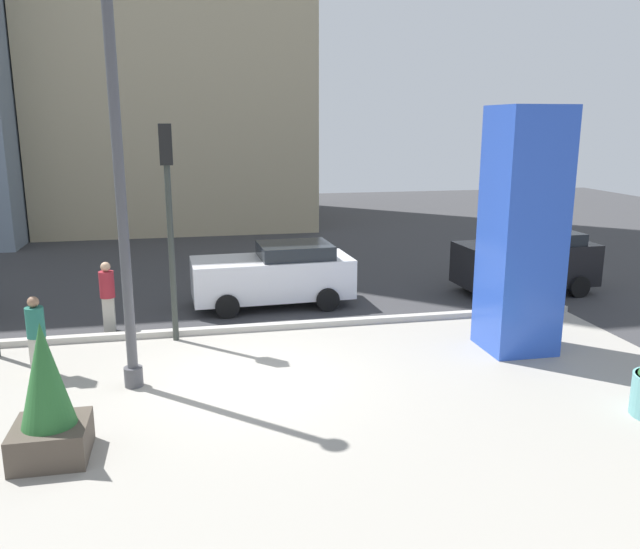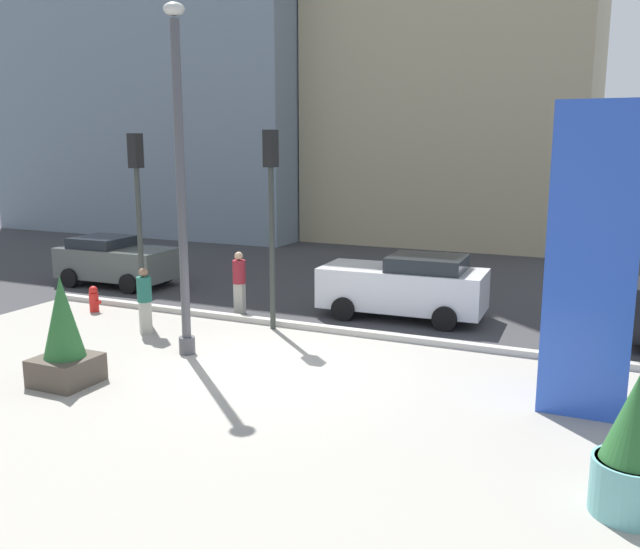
{
  "view_description": "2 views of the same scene",
  "coord_description": "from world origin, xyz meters",
  "px_view_note": "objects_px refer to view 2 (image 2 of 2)",
  "views": [
    {
      "loc": [
        -1.02,
        -12.09,
        5.04
      ],
      "look_at": [
        1.55,
        0.31,
        2.04
      ],
      "focal_mm": 36.09,
      "sensor_mm": 36.0,
      "label": 1
    },
    {
      "loc": [
        6.64,
        -11.97,
        4.71
      ],
      "look_at": [
        1.2,
        -0.06,
        2.15
      ],
      "focal_mm": 37.96,
      "sensor_mm": 36.0,
      "label": 2
    }
  ],
  "objects_px": {
    "pedestrian_by_curb": "(239,279)",
    "potted_plant_mid_plaza": "(633,452)",
    "car_passing_lane": "(116,261)",
    "art_pillar_blue": "(593,259)",
    "fire_hydrant": "(94,299)",
    "traffic_light_far_side": "(271,198)",
    "lamp_post": "(181,191)",
    "car_far_lane": "(405,286)",
    "traffic_light_corner": "(138,196)",
    "potted_plant_near_right": "(64,339)",
    "pedestrian_crossing": "(145,297)"
  },
  "relations": [
    {
      "from": "car_far_lane",
      "to": "car_passing_lane",
      "type": "relative_size",
      "value": 1.15
    },
    {
      "from": "potted_plant_near_right",
      "to": "car_far_lane",
      "type": "xyz_separation_m",
      "value": [
        4.52,
        7.79,
        -0.05
      ]
    },
    {
      "from": "potted_plant_mid_plaza",
      "to": "traffic_light_far_side",
      "type": "relative_size",
      "value": 0.38
    },
    {
      "from": "traffic_light_far_side",
      "to": "car_passing_lane",
      "type": "height_order",
      "value": "traffic_light_far_side"
    },
    {
      "from": "fire_hydrant",
      "to": "car_far_lane",
      "type": "distance_m",
      "value": 8.74
    },
    {
      "from": "fire_hydrant",
      "to": "traffic_light_corner",
      "type": "relative_size",
      "value": 0.15
    },
    {
      "from": "traffic_light_far_side",
      "to": "pedestrian_by_curb",
      "type": "distance_m",
      "value": 3.04
    },
    {
      "from": "fire_hydrant",
      "to": "pedestrian_crossing",
      "type": "bearing_deg",
      "value": -23.2
    },
    {
      "from": "car_passing_lane",
      "to": "pedestrian_by_curb",
      "type": "bearing_deg",
      "value": -15.89
    },
    {
      "from": "lamp_post",
      "to": "potted_plant_near_right",
      "type": "relative_size",
      "value": 3.45
    },
    {
      "from": "potted_plant_near_right",
      "to": "fire_hydrant",
      "type": "relative_size",
      "value": 2.92
    },
    {
      "from": "lamp_post",
      "to": "car_far_lane",
      "type": "distance_m",
      "value": 6.85
    },
    {
      "from": "art_pillar_blue",
      "to": "traffic_light_corner",
      "type": "distance_m",
      "value": 11.58
    },
    {
      "from": "art_pillar_blue",
      "to": "potted_plant_near_right",
      "type": "height_order",
      "value": "art_pillar_blue"
    },
    {
      "from": "car_passing_lane",
      "to": "traffic_light_corner",
      "type": "bearing_deg",
      "value": -40.31
    },
    {
      "from": "potted_plant_mid_plaza",
      "to": "traffic_light_corner",
      "type": "height_order",
      "value": "traffic_light_corner"
    },
    {
      "from": "fire_hydrant",
      "to": "pedestrian_crossing",
      "type": "distance_m",
      "value": 3.06
    },
    {
      "from": "art_pillar_blue",
      "to": "car_passing_lane",
      "type": "bearing_deg",
      "value": 162.14
    },
    {
      "from": "art_pillar_blue",
      "to": "traffic_light_corner",
      "type": "height_order",
      "value": "art_pillar_blue"
    },
    {
      "from": "potted_plant_mid_plaza",
      "to": "lamp_post",
      "type": "bearing_deg",
      "value": 160.53
    },
    {
      "from": "traffic_light_far_side",
      "to": "art_pillar_blue",
      "type": "bearing_deg",
      "value": -15.92
    },
    {
      "from": "art_pillar_blue",
      "to": "traffic_light_far_side",
      "type": "height_order",
      "value": "art_pillar_blue"
    },
    {
      "from": "art_pillar_blue",
      "to": "traffic_light_far_side",
      "type": "xyz_separation_m",
      "value": [
        -7.58,
        2.16,
        0.66
      ]
    },
    {
      "from": "potted_plant_mid_plaza",
      "to": "car_passing_lane",
      "type": "distance_m",
      "value": 17.96
    },
    {
      "from": "pedestrian_by_curb",
      "to": "potted_plant_mid_plaza",
      "type": "bearing_deg",
      "value": -34.68
    },
    {
      "from": "traffic_light_far_side",
      "to": "pedestrian_by_curb",
      "type": "height_order",
      "value": "traffic_light_far_side"
    },
    {
      "from": "car_passing_lane",
      "to": "art_pillar_blue",
      "type": "bearing_deg",
      "value": -17.86
    },
    {
      "from": "potted_plant_mid_plaza",
      "to": "potted_plant_near_right",
      "type": "bearing_deg",
      "value": 176.47
    },
    {
      "from": "art_pillar_blue",
      "to": "car_far_lane",
      "type": "height_order",
      "value": "art_pillar_blue"
    },
    {
      "from": "lamp_post",
      "to": "car_far_lane",
      "type": "xyz_separation_m",
      "value": [
        3.5,
        5.19,
        -2.8
      ]
    },
    {
      "from": "lamp_post",
      "to": "potted_plant_near_right",
      "type": "distance_m",
      "value": 3.93
    },
    {
      "from": "art_pillar_blue",
      "to": "fire_hydrant",
      "type": "bearing_deg",
      "value": 172.85
    },
    {
      "from": "car_far_lane",
      "to": "pedestrian_crossing",
      "type": "distance_m",
      "value": 6.87
    },
    {
      "from": "traffic_light_corner",
      "to": "car_far_lane",
      "type": "height_order",
      "value": "traffic_light_corner"
    },
    {
      "from": "fire_hydrant",
      "to": "pedestrian_by_curb",
      "type": "distance_m",
      "value": 4.19
    },
    {
      "from": "lamp_post",
      "to": "art_pillar_blue",
      "type": "xyz_separation_m",
      "value": [
        8.35,
        0.49,
        -0.99
      ]
    },
    {
      "from": "potted_plant_near_right",
      "to": "car_passing_lane",
      "type": "relative_size",
      "value": 0.56
    },
    {
      "from": "art_pillar_blue",
      "to": "pedestrian_by_curb",
      "type": "relative_size",
      "value": 3.08
    },
    {
      "from": "traffic_light_corner",
      "to": "car_far_lane",
      "type": "bearing_deg",
      "value": 23.74
    },
    {
      "from": "potted_plant_near_right",
      "to": "pedestrian_by_curb",
      "type": "relative_size",
      "value": 1.25
    },
    {
      "from": "traffic_light_corner",
      "to": "car_passing_lane",
      "type": "xyz_separation_m",
      "value": [
        -3.57,
        3.03,
        -2.48
      ]
    },
    {
      "from": "traffic_light_corner",
      "to": "pedestrian_crossing",
      "type": "distance_m",
      "value": 2.97
    },
    {
      "from": "potted_plant_mid_plaza",
      "to": "art_pillar_blue",
      "type": "bearing_deg",
      "value": 102.07
    },
    {
      "from": "art_pillar_blue",
      "to": "car_passing_lane",
      "type": "distance_m",
      "value": 15.87
    },
    {
      "from": "art_pillar_blue",
      "to": "pedestrian_by_curb",
      "type": "bearing_deg",
      "value": 160.91
    },
    {
      "from": "lamp_post",
      "to": "traffic_light_corner",
      "type": "relative_size",
      "value": 1.53
    },
    {
      "from": "potted_plant_near_right",
      "to": "traffic_light_far_side",
      "type": "bearing_deg",
      "value": 71.13
    },
    {
      "from": "potted_plant_mid_plaza",
      "to": "car_passing_lane",
      "type": "height_order",
      "value": "potted_plant_mid_plaza"
    },
    {
      "from": "traffic_light_far_side",
      "to": "traffic_light_corner",
      "type": "relative_size",
      "value": 1.01
    },
    {
      "from": "lamp_post",
      "to": "car_passing_lane",
      "type": "bearing_deg",
      "value": 141.29
    }
  ]
}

